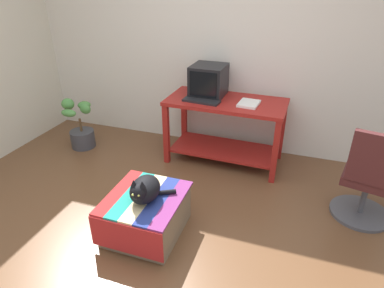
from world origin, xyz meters
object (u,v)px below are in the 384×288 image
(book, at_px, (249,104))
(desk, at_px, (225,120))
(potted_plant, at_px, (81,129))
(tv_monitor, at_px, (209,81))
(cat, at_px, (145,190))
(ottoman_with_blanket, at_px, (146,214))
(keyboard, at_px, (201,101))
(office_chair, at_px, (368,182))

(book, bearing_deg, desk, 173.08)
(potted_plant, bearing_deg, book, 5.58)
(tv_monitor, relative_size, cat, 1.15)
(tv_monitor, distance_m, cat, 1.61)
(ottoman_with_blanket, bearing_deg, keyboard, 86.54)
(ottoman_with_blanket, relative_size, cat, 1.93)
(tv_monitor, relative_size, office_chair, 0.45)
(cat, bearing_deg, ottoman_with_blanket, 122.50)
(book, height_order, ottoman_with_blanket, book)
(ottoman_with_blanket, height_order, office_chair, office_chair)
(desk, xyz_separation_m, ottoman_with_blanket, (-0.32, -1.41, -0.32))
(tv_monitor, height_order, book, tv_monitor)
(desk, xyz_separation_m, book, (0.25, -0.05, 0.25))
(tv_monitor, bearing_deg, keyboard, -90.46)
(cat, relative_size, potted_plant, 0.57)
(cat, bearing_deg, keyboard, 83.90)
(desk, bearing_deg, tv_monitor, 158.79)
(ottoman_with_blanket, bearing_deg, office_chair, 24.24)
(cat, bearing_deg, tv_monitor, 83.96)
(ottoman_with_blanket, relative_size, potted_plant, 1.09)
(potted_plant, bearing_deg, keyboard, 4.34)
(keyboard, height_order, ottoman_with_blanket, keyboard)
(ottoman_with_blanket, distance_m, office_chair, 1.92)
(desk, relative_size, tv_monitor, 3.23)
(desk, xyz_separation_m, potted_plant, (-1.78, -0.25, -0.26))
(desk, distance_m, potted_plant, 1.82)
(cat, distance_m, potted_plant, 1.92)
(book, bearing_deg, ottoman_with_blanket, -107.96)
(tv_monitor, distance_m, keyboard, 0.28)
(desk, xyz_separation_m, keyboard, (-0.24, -0.14, 0.25))
(tv_monitor, distance_m, potted_plant, 1.72)
(potted_plant, relative_size, office_chair, 0.70)
(keyboard, xyz_separation_m, ottoman_with_blanket, (-0.08, -1.28, -0.57))
(tv_monitor, height_order, keyboard, tv_monitor)
(book, height_order, office_chair, office_chair)
(tv_monitor, distance_m, book, 0.53)
(desk, relative_size, potted_plant, 2.10)
(tv_monitor, xyz_separation_m, potted_plant, (-1.55, -0.35, -0.67))
(desk, xyz_separation_m, tv_monitor, (-0.23, 0.10, 0.41))
(desk, distance_m, book, 0.36)
(book, bearing_deg, tv_monitor, 167.77)
(tv_monitor, height_order, cat, tv_monitor)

